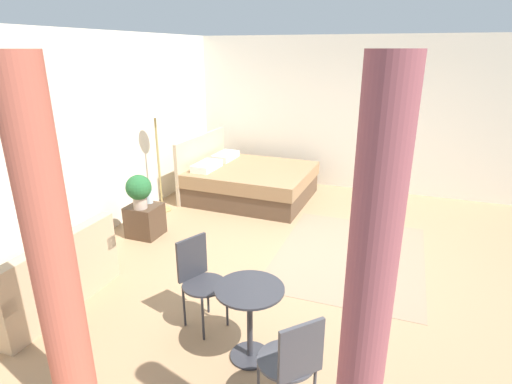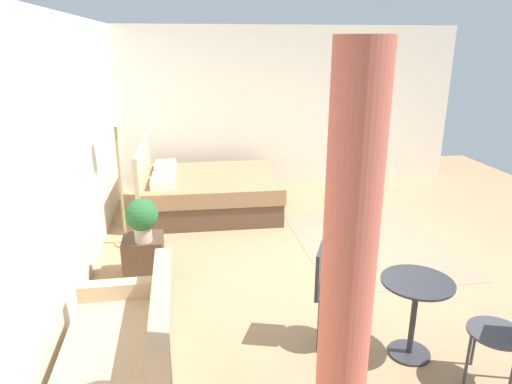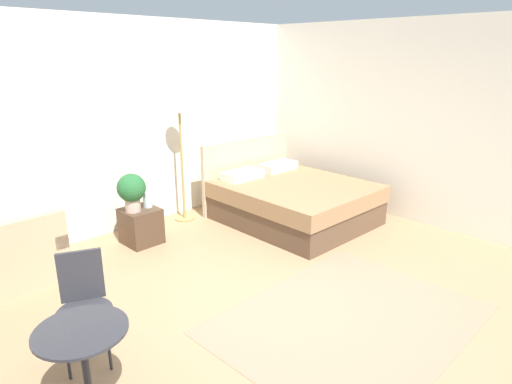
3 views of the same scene
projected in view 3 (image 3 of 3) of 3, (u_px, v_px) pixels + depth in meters
ground_plane at (288, 312)px, 4.24m from camera, size 9.32×9.14×0.02m
wall_back at (115, 128)px, 5.88m from camera, size 9.32×0.12×2.82m
wall_right at (444, 127)px, 5.95m from camera, size 0.12×6.14×2.82m
area_rug at (348, 319)px, 4.09m from camera, size 2.39×1.85×0.01m
bed at (291, 200)px, 6.46m from camera, size 1.81×2.11×1.09m
nightstand at (141, 226)px, 5.70m from camera, size 0.43×0.44×0.46m
potted_plant at (132, 190)px, 5.46m from camera, size 0.35×0.35×0.48m
vase at (148, 200)px, 5.67m from camera, size 0.12×0.12×0.20m
floor_lamp at (180, 128)px, 6.18m from camera, size 0.28×0.28×1.73m
balcony_table at (85, 358)px, 2.84m from camera, size 0.59×0.59×0.70m
cafe_chair_near_couch at (83, 297)px, 3.45m from camera, size 0.56×0.56×0.89m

